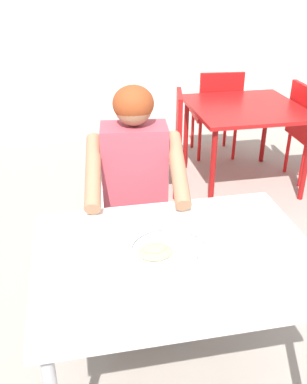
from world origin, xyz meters
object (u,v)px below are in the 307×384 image
(chair_foreground, at_px, (134,206))
(chair_red_left, at_px, (166,136))
(table_foreground, at_px, (175,269))
(table_background_red, at_px, (245,115))
(diner_foreground, at_px, (136,186))
(drinking_cup, at_px, (229,222))
(chair_red_far, at_px, (217,109))
(thali_tray, at_px, (169,250))

(chair_foreground, xyz_separation_m, chair_red_left, (0.43, 1.05, 0.01))
(table_foreground, xyz_separation_m, table_background_red, (1.07, 1.91, -0.03))
(chair_foreground, distance_m, diner_foreground, 0.33)
(drinking_cup, bearing_deg, diner_foreground, 122.22)
(diner_foreground, relative_size, chair_red_far, 1.41)
(table_background_red, bearing_deg, chair_red_far, 93.16)
(chair_foreground, height_order, chair_red_far, chair_red_far)
(diner_foreground, xyz_separation_m, chair_red_far, (1.10, 1.90, -0.23))
(diner_foreground, bearing_deg, table_foreground, -84.26)
(diner_foreground, relative_size, table_background_red, 1.34)
(chair_foreground, bearing_deg, diner_foreground, -95.10)
(thali_tray, xyz_separation_m, chair_red_left, (0.41, 1.88, -0.25))
(thali_tray, relative_size, chair_red_left, 0.38)
(chair_red_left, distance_m, chair_red_far, 0.90)
(drinking_cup, bearing_deg, table_foreground, -157.24)
(drinking_cup, height_order, chair_red_left, chair_red_left)
(thali_tray, bearing_deg, chair_foreground, 91.36)
(table_foreground, distance_m, thali_tray, 0.09)
(table_background_red, bearing_deg, diner_foreground, -131.04)
(diner_foreground, height_order, table_background_red, diner_foreground)
(drinking_cup, bearing_deg, chair_red_left, 85.70)
(drinking_cup, xyz_separation_m, chair_foreground, (-0.30, 0.73, -0.30))
(thali_tray, height_order, chair_red_left, chair_red_left)
(chair_foreground, relative_size, chair_red_left, 0.97)
(table_foreground, distance_m, chair_foreground, 0.85)
(diner_foreground, bearing_deg, chair_red_left, 70.42)
(table_background_red, xyz_separation_m, chair_red_far, (-0.03, 0.60, -0.13))
(table_foreground, height_order, chair_foreground, chair_foreground)
(diner_foreground, distance_m, table_background_red, 1.72)
(chair_red_far, bearing_deg, chair_red_left, -135.81)
(drinking_cup, bearing_deg, chair_foreground, 112.43)
(chair_foreground, xyz_separation_m, chair_red_far, (1.08, 1.68, 0.01))
(table_foreground, bearing_deg, chair_foreground, 92.90)
(chair_foreground, height_order, diner_foreground, diner_foreground)
(chair_foreground, height_order, chair_red_left, chair_red_left)
(chair_red_left, bearing_deg, diner_foreground, -109.58)
(drinking_cup, relative_size, chair_red_left, 0.11)
(table_foreground, distance_m, chair_red_left, 1.93)
(diner_foreground, bearing_deg, thali_tray, -86.29)
(table_foreground, height_order, drinking_cup, drinking_cup)
(chair_red_far, bearing_deg, drinking_cup, -107.91)
(table_foreground, xyz_separation_m, chair_foreground, (-0.04, 0.83, -0.17))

